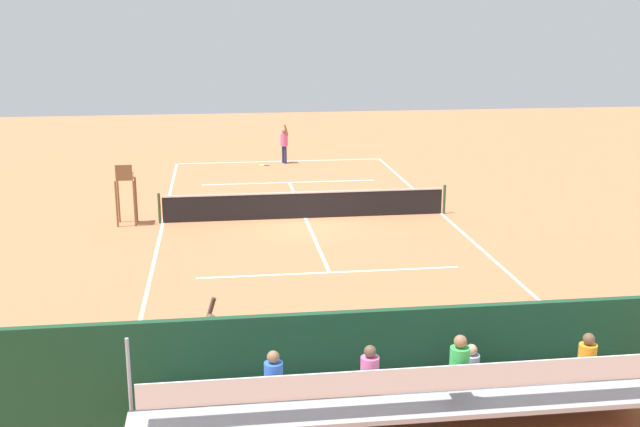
{
  "coord_description": "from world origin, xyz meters",
  "views": [
    {
      "loc": [
        3.04,
        26.8,
        7.16
      ],
      "look_at": [
        0.0,
        4.0,
        1.2
      ],
      "focal_mm": 43.89,
      "sensor_mm": 36.0,
      "label": 1
    }
  ],
  "objects_px": {
    "courtside_bench": "(492,359)",
    "line_judge": "(211,346)",
    "bleacher_stand": "(412,400)",
    "equipment_bag": "(407,385)",
    "umpire_chair": "(125,188)",
    "tennis_racket": "(262,165)",
    "tennis_net": "(305,205)",
    "tennis_ball_near": "(276,179)",
    "tennis_player": "(284,142)"
  },
  "relations": [
    {
      "from": "courtside_bench",
      "to": "line_judge",
      "type": "relative_size",
      "value": 0.93
    },
    {
      "from": "bleacher_stand",
      "to": "equipment_bag",
      "type": "xyz_separation_m",
      "value": [
        -0.41,
        -1.95,
        -0.74
      ]
    },
    {
      "from": "equipment_bag",
      "to": "umpire_chair",
      "type": "bearing_deg",
      "value": -63.57
    },
    {
      "from": "umpire_chair",
      "to": "tennis_racket",
      "type": "relative_size",
      "value": 3.76
    },
    {
      "from": "tennis_net",
      "to": "tennis_ball_near",
      "type": "relative_size",
      "value": 156.06
    },
    {
      "from": "umpire_chair",
      "to": "line_judge",
      "type": "height_order",
      "value": "umpire_chair"
    },
    {
      "from": "courtside_bench",
      "to": "equipment_bag",
      "type": "distance_m",
      "value": 1.77
    },
    {
      "from": "umpire_chair",
      "to": "line_judge",
      "type": "xyz_separation_m",
      "value": [
        -2.93,
        12.92,
        -0.3
      ]
    },
    {
      "from": "equipment_bag",
      "to": "tennis_player",
      "type": "distance_m",
      "value": 23.91
    },
    {
      "from": "courtside_bench",
      "to": "tennis_player",
      "type": "relative_size",
      "value": 0.93
    },
    {
      "from": "tennis_net",
      "to": "line_judge",
      "type": "bearing_deg",
      "value": 75.83
    },
    {
      "from": "tennis_net",
      "to": "tennis_player",
      "type": "xyz_separation_m",
      "value": [
        -0.19,
        -10.49,
        0.51
      ]
    },
    {
      "from": "tennis_net",
      "to": "tennis_player",
      "type": "height_order",
      "value": "tennis_player"
    },
    {
      "from": "bleacher_stand",
      "to": "equipment_bag",
      "type": "height_order",
      "value": "bleacher_stand"
    },
    {
      "from": "bleacher_stand",
      "to": "tennis_racket",
      "type": "bearing_deg",
      "value": -87.85
    },
    {
      "from": "equipment_bag",
      "to": "tennis_racket",
      "type": "height_order",
      "value": "equipment_bag"
    },
    {
      "from": "tennis_net",
      "to": "equipment_bag",
      "type": "xyz_separation_m",
      "value": [
        -0.44,
        13.4,
        -0.32
      ]
    },
    {
      "from": "bleacher_stand",
      "to": "line_judge",
      "type": "height_order",
      "value": "bleacher_stand"
    },
    {
      "from": "bleacher_stand",
      "to": "umpire_chair",
      "type": "bearing_deg",
      "value": -67.85
    },
    {
      "from": "tennis_player",
      "to": "courtside_bench",
      "type": "bearing_deg",
      "value": 94.76
    },
    {
      "from": "equipment_bag",
      "to": "tennis_player",
      "type": "height_order",
      "value": "tennis_player"
    },
    {
      "from": "tennis_player",
      "to": "tennis_racket",
      "type": "relative_size",
      "value": 3.39
    },
    {
      "from": "line_judge",
      "to": "equipment_bag",
      "type": "bearing_deg",
      "value": 173.37
    },
    {
      "from": "tennis_net",
      "to": "line_judge",
      "type": "xyz_separation_m",
      "value": [
        3.27,
        12.97,
        0.51
      ]
    },
    {
      "from": "umpire_chair",
      "to": "tennis_ball_near",
      "type": "bearing_deg",
      "value": -130.36
    },
    {
      "from": "bleacher_stand",
      "to": "courtside_bench",
      "type": "xyz_separation_m",
      "value": [
        -2.13,
        -2.08,
        -0.36
      ]
    },
    {
      "from": "tennis_net",
      "to": "courtside_bench",
      "type": "height_order",
      "value": "tennis_net"
    },
    {
      "from": "tennis_net",
      "to": "tennis_player",
      "type": "distance_m",
      "value": 10.51
    },
    {
      "from": "equipment_bag",
      "to": "line_judge",
      "type": "relative_size",
      "value": 0.47
    },
    {
      "from": "equipment_bag",
      "to": "tennis_racket",
      "type": "distance_m",
      "value": 23.54
    },
    {
      "from": "tennis_racket",
      "to": "tennis_ball_near",
      "type": "distance_m",
      "value": 3.52
    },
    {
      "from": "line_judge",
      "to": "bleacher_stand",
      "type": "bearing_deg",
      "value": 144.17
    },
    {
      "from": "tennis_racket",
      "to": "tennis_ball_near",
      "type": "height_order",
      "value": "tennis_ball_near"
    },
    {
      "from": "line_judge",
      "to": "tennis_net",
      "type": "bearing_deg",
      "value": -104.17
    },
    {
      "from": "umpire_chair",
      "to": "line_judge",
      "type": "relative_size",
      "value": 1.11
    },
    {
      "from": "tennis_player",
      "to": "tennis_ball_near",
      "type": "xyz_separation_m",
      "value": [
        0.73,
        3.89,
        -0.98
      ]
    },
    {
      "from": "equipment_bag",
      "to": "tennis_ball_near",
      "type": "height_order",
      "value": "equipment_bag"
    },
    {
      "from": "courtside_bench",
      "to": "tennis_racket",
      "type": "height_order",
      "value": "courtside_bench"
    },
    {
      "from": "tennis_net",
      "to": "umpire_chair",
      "type": "distance_m",
      "value": 6.25
    },
    {
      "from": "tennis_net",
      "to": "line_judge",
      "type": "relative_size",
      "value": 5.35
    },
    {
      "from": "tennis_ball_near",
      "to": "line_judge",
      "type": "height_order",
      "value": "line_judge"
    },
    {
      "from": "umpire_chair",
      "to": "tennis_racket",
      "type": "bearing_deg",
      "value": -117.45
    },
    {
      "from": "bleacher_stand",
      "to": "line_judge",
      "type": "xyz_separation_m",
      "value": [
        3.3,
        -2.38,
        0.1
      ]
    },
    {
      "from": "tennis_racket",
      "to": "tennis_net",
      "type": "bearing_deg",
      "value": 95.23
    },
    {
      "from": "umpire_chair",
      "to": "equipment_bag",
      "type": "distance_m",
      "value": 14.95
    },
    {
      "from": "tennis_net",
      "to": "line_judge",
      "type": "distance_m",
      "value": 13.39
    },
    {
      "from": "tennis_ball_near",
      "to": "line_judge",
      "type": "bearing_deg",
      "value": 82.07
    },
    {
      "from": "courtside_bench",
      "to": "tennis_ball_near",
      "type": "relative_size",
      "value": 27.27
    },
    {
      "from": "tennis_player",
      "to": "tennis_net",
      "type": "bearing_deg",
      "value": 88.99
    },
    {
      "from": "tennis_player",
      "to": "line_judge",
      "type": "xyz_separation_m",
      "value": [
        3.46,
        23.46,
        0.0
      ]
    }
  ]
}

